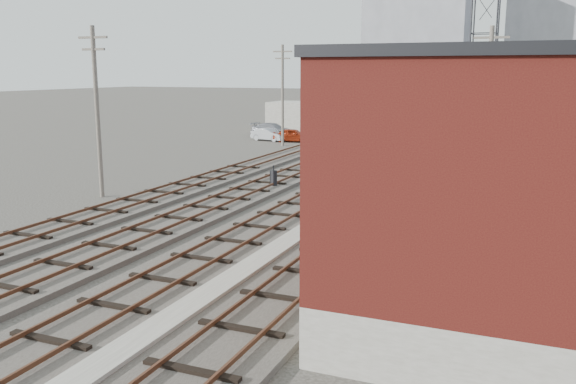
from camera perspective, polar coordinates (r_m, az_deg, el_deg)
The scene contains 23 objects.
ground at distance 66.96m, azimuth 14.60°, elevation 5.15°, with size 320.00×320.00×0.00m, color #282621.
track_right at distance 45.96m, azimuth 13.95°, elevation 2.68°, with size 3.20×90.00×0.39m.
track_mid_right at distance 46.71m, azimuth 9.09°, elevation 3.00°, with size 3.20×90.00×0.39m.
track_mid_left at distance 47.78m, azimuth 4.42°, elevation 3.29°, with size 3.20×90.00×0.39m.
track_left at distance 49.16m, azimuth -0.02°, elevation 3.55°, with size 3.20×90.00×0.39m.
platform_curb at distance 22.76m, azimuth -0.94°, elevation -5.51°, with size 0.90×28.00×0.26m, color gray.
brick_building at distance 18.32m, azimuth 16.90°, elevation 1.13°, with size 6.54×12.20×7.22m.
lattice_tower at distance 41.16m, azimuth 17.78°, elevation 11.85°, with size 1.60×1.60×15.00m.
utility_pole_left_a at distance 33.91m, azimuth -17.44°, elevation 7.53°, with size 1.80×0.24×9.00m.
utility_pole_left_b at distance 55.44m, azimuth -0.51°, elevation 9.29°, with size 1.80×0.24×9.00m.
utility_pole_left_c at distance 79.05m, azimuth 6.71°, elevation 9.80°, with size 1.80×0.24×9.00m.
utility_pole_right_a at distance 34.15m, azimuth 18.14°, elevation 7.51°, with size 1.80×0.24×9.00m.
utility_pole_right_b at distance 64.07m, azimuth 20.38°, elevation 8.86°, with size 1.80×0.24×9.00m.
apartment_left at distance 143.83m, azimuth 11.99°, elevation 14.32°, with size 22.00×14.00×30.00m, color gray.
apartment_right at distance 156.12m, azimuth 22.68°, elevation 12.72°, with size 16.00×12.00×26.00m, color gray.
shed_left at distance 70.82m, azimuth 1.66°, elevation 7.12°, with size 8.00×5.00×3.20m, color gray.
shed_right at distance 76.13m, azimuth 22.53°, elevation 6.87°, with size 6.00×6.00×4.00m, color gray.
signal_mast at distance 17.25m, azimuth 3.32°, elevation -2.24°, with size 0.40×0.42×4.46m.
switch_stand at distance 35.11m, azimuth -1.37°, elevation 1.26°, with size 0.39×0.39×1.29m.
site_trailer at distance 59.07m, azimuth 5.27°, elevation 6.16°, with size 7.69×5.28×2.98m.
car_red at distance 58.69m, azimuth 0.48°, elevation 5.34°, with size 1.53×3.81×1.30m, color maroon.
car_silver at distance 59.71m, azimuth -1.79°, elevation 5.39°, with size 1.29×3.69×1.22m, color #A2A5A9.
car_grey at distance 63.92m, azimuth -1.42°, elevation 5.85°, with size 1.91×4.71×1.37m, color slate.
Camera 1 is at (9.20, -5.99, 6.69)m, focal length 38.00 mm.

